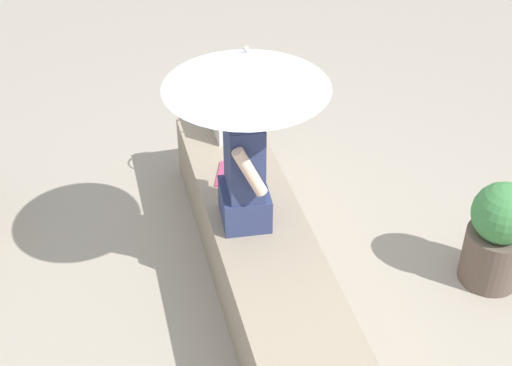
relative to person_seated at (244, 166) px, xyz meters
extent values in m
plane|color=#9E9384|center=(-0.25, -0.07, -0.86)|extent=(14.00, 14.00, 0.00)
cube|color=gray|center=(-0.25, -0.07, -0.62)|extent=(3.06, 0.58, 0.47)
cube|color=navy|center=(0.00, 0.00, -0.28)|extent=(0.36, 0.31, 0.22)
cube|color=navy|center=(0.00, 0.00, 0.07)|extent=(0.34, 0.23, 0.48)
sphere|color=beige|center=(0.00, 0.00, 0.41)|extent=(0.20, 0.20, 0.20)
cylinder|color=beige|center=(0.20, -0.02, 0.10)|extent=(0.09, 0.20, 0.32)
cylinder|color=beige|center=(-0.20, 0.02, 0.10)|extent=(0.09, 0.20, 0.32)
cylinder|color=#B7B7BC|center=(-0.06, 0.00, 0.18)|extent=(0.02, 0.02, 1.14)
cone|color=silver|center=(-0.06, 0.00, 0.65)|extent=(0.90, 0.90, 0.20)
sphere|color=#B7B7BC|center=(-0.06, 0.00, 0.77)|extent=(0.03, 0.03, 0.03)
cube|color=silver|center=(0.96, -0.07, -0.24)|extent=(0.29, 0.11, 0.29)
torus|color=silver|center=(0.96, -0.07, -0.09)|extent=(0.22, 0.22, 0.01)
cube|color=#D83866|center=(0.46, -0.03, -0.38)|extent=(0.33, 0.28, 0.01)
cylinder|color=brown|center=(-0.41, -1.51, -0.67)|extent=(0.38, 0.38, 0.38)
sphere|color=#3D7F42|center=(-0.41, -1.51, -0.33)|extent=(0.39, 0.39, 0.39)
camera|label=1|loc=(-3.33, 0.79, 2.39)|focal=50.80mm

